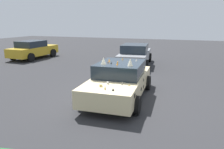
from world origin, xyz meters
The scene contains 4 objects.
ground_plane centered at (0.00, 0.00, 0.00)m, with size 60.00×60.00×0.00m, color #2D2D30.
art_car_decorated centered at (0.04, 0.00, 0.69)m, with size 4.45×2.29×1.64m.
parked_sedan_behind_right centered at (6.49, 1.05, 0.72)m, with size 4.75×2.41×1.44m.
parked_sedan_far_right centered at (6.31, 9.47, 0.73)m, with size 4.25×2.09×1.44m.
Camera 1 is at (-7.50, -2.51, 2.88)m, focal length 34.12 mm.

